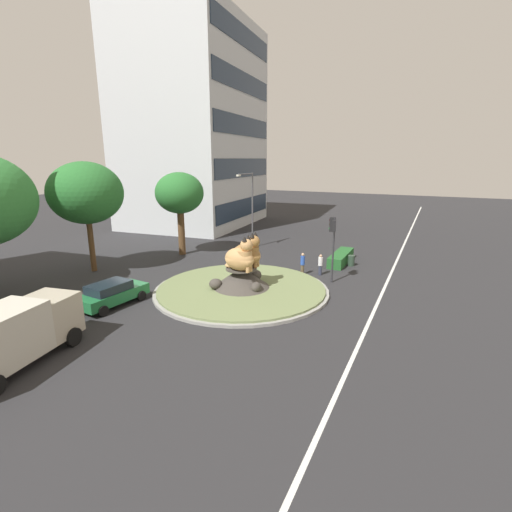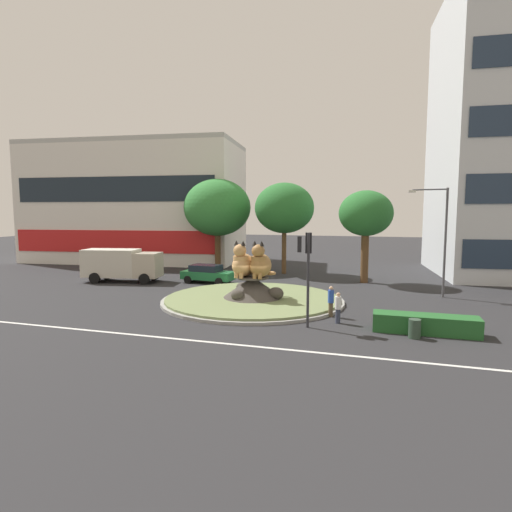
% 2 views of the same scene
% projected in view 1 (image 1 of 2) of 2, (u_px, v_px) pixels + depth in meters
% --- Properties ---
extents(ground_plane, '(160.00, 160.00, 0.00)m').
position_uv_depth(ground_plane, '(242.00, 291.00, 25.90)').
color(ground_plane, '#28282B').
extents(lane_centreline, '(112.00, 0.20, 0.01)m').
position_uv_depth(lane_centreline, '(373.00, 313.00, 22.20)').
color(lane_centreline, silver).
rests_on(lane_centreline, ground).
extents(roundabout_island, '(11.92, 11.92, 1.67)m').
position_uv_depth(roundabout_island, '(242.00, 285.00, 25.79)').
color(roundabout_island, gray).
rests_on(roundabout_island, ground).
extents(cat_statue_calico, '(1.69, 2.44, 2.41)m').
position_uv_depth(cat_statue_calico, '(241.00, 258.00, 24.63)').
color(cat_statue_calico, tan).
rests_on(cat_statue_calico, roundabout_island).
extents(cat_statue_tabby, '(1.59, 2.47, 2.42)m').
position_uv_depth(cat_statue_tabby, '(248.00, 253.00, 25.68)').
color(cat_statue_tabby, '#9E703D').
rests_on(cat_statue_tabby, roundabout_island).
extents(traffic_light_mast, '(0.71, 0.61, 4.84)m').
position_uv_depth(traffic_light_mast, '(332.00, 235.00, 26.76)').
color(traffic_light_mast, '#2D2D33').
rests_on(traffic_light_mast, ground).
extents(office_tower, '(19.43, 15.89, 25.67)m').
position_uv_depth(office_tower, '(194.00, 128.00, 49.81)').
color(office_tower, silver).
rests_on(office_tower, ground).
extents(clipped_hedge_strip, '(4.91, 1.20, 0.90)m').
position_uv_depth(clipped_hedge_strip, '(341.00, 258.00, 32.81)').
color(clipped_hedge_strip, '#235B28').
rests_on(clipped_hedge_strip, ground).
extents(second_tree_near_tower, '(5.62, 5.62, 8.66)m').
position_uv_depth(second_tree_near_tower, '(86.00, 193.00, 29.02)').
color(second_tree_near_tower, brown).
rests_on(second_tree_near_tower, ground).
extents(third_tree_left, '(4.42, 4.42, 7.67)m').
position_uv_depth(third_tree_left, '(180.00, 194.00, 34.48)').
color(third_tree_left, brown).
rests_on(third_tree_left, ground).
extents(streetlight_arm, '(2.56, 0.54, 7.52)m').
position_uv_depth(streetlight_arm, '(251.00, 205.00, 37.36)').
color(streetlight_arm, '#4C4C51').
rests_on(streetlight_arm, ground).
extents(pedestrian_blue_shirt, '(0.33, 0.33, 1.75)m').
position_uv_depth(pedestrian_blue_shirt, '(303.00, 263.00, 29.31)').
color(pedestrian_blue_shirt, brown).
rests_on(pedestrian_blue_shirt, ground).
extents(pedestrian_white_shirt, '(0.35, 0.35, 1.66)m').
position_uv_depth(pedestrian_white_shirt, '(320.00, 264.00, 29.25)').
color(pedestrian_white_shirt, '#33384C').
rests_on(pedestrian_white_shirt, ground).
extents(sedan_on_far_lane, '(4.52, 2.30, 1.51)m').
position_uv_depth(sedan_on_far_lane, '(112.00, 293.00, 23.16)').
color(sedan_on_far_lane, '#1E6B38').
rests_on(sedan_on_far_lane, ground).
extents(delivery_box_truck, '(6.74, 3.38, 2.76)m').
position_uv_depth(delivery_box_truck, '(8.00, 335.00, 16.03)').
color(delivery_box_truck, '#B7AD99').
rests_on(delivery_box_truck, ground).
extents(litter_bin, '(0.56, 0.56, 0.90)m').
position_uv_depth(litter_bin, '(351.00, 261.00, 31.90)').
color(litter_bin, '#2D4233').
rests_on(litter_bin, ground).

